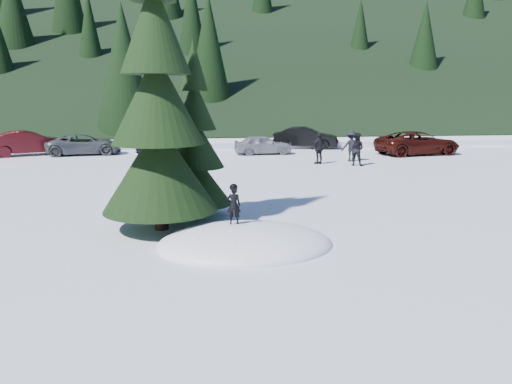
{
  "coord_description": "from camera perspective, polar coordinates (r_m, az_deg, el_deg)",
  "views": [
    {
      "loc": [
        -1.18,
        -12.09,
        3.77
      ],
      "look_at": [
        0.44,
        1.34,
        1.1
      ],
      "focal_mm": 35.0,
      "sensor_mm": 36.0,
      "label": 1
    }
  ],
  "objects": [
    {
      "name": "car_4",
      "position": [
        31.6,
        0.79,
        5.45
      ],
      "size": [
        3.71,
        1.69,
        1.23
      ],
      "primitive_type": "imported",
      "rotation": [
        0.0,
        0.0,
        1.64
      ],
      "color": "gray",
      "rests_on": "ground"
    },
    {
      "name": "adult_1",
      "position": [
        27.41,
        7.22,
        4.99
      ],
      "size": [
        1.09,
        0.83,
        1.72
      ],
      "primitive_type": "imported",
      "rotation": [
        0.0,
        0.0,
        3.61
      ],
      "color": "black",
      "rests_on": "ground"
    },
    {
      "name": "car_6",
      "position": [
        33.06,
        17.99,
        5.36
      ],
      "size": [
        5.61,
        3.3,
        1.46
      ],
      "primitive_type": "imported",
      "rotation": [
        0.0,
        0.0,
        1.74
      ],
      "color": "black",
      "rests_on": "ground"
    },
    {
      "name": "adult_2",
      "position": [
        28.81,
        10.81,
        5.2
      ],
      "size": [
        1.2,
        0.79,
        1.75
      ],
      "primitive_type": "imported",
      "rotation": [
        0.0,
        0.0,
        3.27
      ],
      "color": "black",
      "rests_on": "ground"
    },
    {
      "name": "car_2",
      "position": [
        33.19,
        -19.02,
        5.15
      ],
      "size": [
        4.86,
        2.79,
        1.28
      ],
      "primitive_type": "imported",
      "rotation": [
        0.0,
        0.0,
        1.72
      ],
      "color": "#474B4F",
      "rests_on": "ground"
    },
    {
      "name": "adult_0",
      "position": [
        27.09,
        11.38,
        4.82
      ],
      "size": [
        1.07,
        1.01,
        1.75
      ],
      "primitive_type": "imported",
      "rotation": [
        0.0,
        0.0,
        2.6
      ],
      "color": "black",
      "rests_on": "ground"
    },
    {
      "name": "snow_mound",
      "position": [
        12.72,
        -1.24,
        -6.08
      ],
      "size": [
        4.48,
        3.52,
        0.96
      ],
      "primitive_type": "ellipsoid",
      "color": "white",
      "rests_on": "ground"
    },
    {
      "name": "child_skier",
      "position": [
        12.78,
        -2.56,
        -1.52
      ],
      "size": [
        0.37,
        0.25,
        0.97
      ],
      "primitive_type": "imported",
      "rotation": [
        0.0,
        0.0,
        3.08
      ],
      "color": "black",
      "rests_on": "snow_mound"
    },
    {
      "name": "car_3",
      "position": [
        31.32,
        -9.43,
        5.34
      ],
      "size": [
        4.93,
        3.06,
        1.33
      ],
      "primitive_type": "imported",
      "rotation": [
        0.0,
        0.0,
        1.85
      ],
      "color": "black",
      "rests_on": "ground"
    },
    {
      "name": "forest_hillside",
      "position": [
        66.68,
        -6.13,
        18.64
      ],
      "size": [
        200.0,
        60.0,
        25.0
      ],
      "primitive_type": null,
      "color": "black",
      "rests_on": "ground"
    },
    {
      "name": "ground",
      "position": [
        12.72,
        -1.24,
        -6.08
      ],
      "size": [
        200.0,
        200.0,
        0.0
      ],
      "primitive_type": "plane",
      "color": "white",
      "rests_on": "ground"
    },
    {
      "name": "spruce_tall",
      "position": [
        13.94,
        -11.21,
        9.1
      ],
      "size": [
        3.2,
        3.2,
        8.6
      ],
      "color": "black",
      "rests_on": "ground"
    },
    {
      "name": "car_1",
      "position": [
        34.19,
        -24.56,
        5.13
      ],
      "size": [
        4.91,
        3.36,
        1.53
      ],
      "primitive_type": "imported",
      "rotation": [
        0.0,
        0.0,
        1.99
      ],
      "color": "#3A0A0E",
      "rests_on": "ground"
    },
    {
      "name": "car_5",
      "position": [
        35.29,
        5.69,
        6.2
      ],
      "size": [
        4.76,
        2.74,
        1.48
      ],
      "primitive_type": "imported",
      "rotation": [
        0.0,
        0.0,
        1.29
      ],
      "color": "black",
      "rests_on": "ground"
    },
    {
      "name": "spruce_short",
      "position": [
        15.38,
        -6.93,
        4.86
      ],
      "size": [
        2.2,
        2.2,
        5.37
      ],
      "color": "black",
      "rests_on": "ground"
    }
  ]
}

